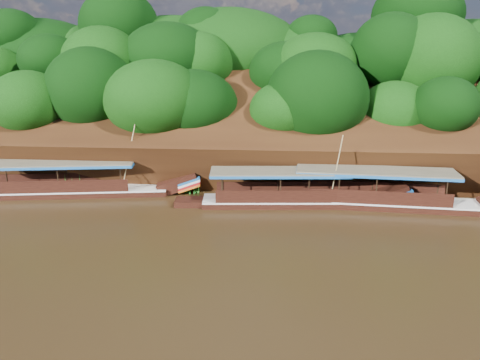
% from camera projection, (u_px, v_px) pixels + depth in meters
% --- Properties ---
extents(ground, '(160.00, 160.00, 0.00)m').
position_uv_depth(ground, '(246.00, 243.00, 26.87)').
color(ground, black).
rests_on(ground, ground).
extents(riverbank, '(120.00, 30.06, 19.40)m').
position_uv_depth(riverbank, '(261.00, 138.00, 48.18)').
color(riverbank, black).
rests_on(riverbank, ground).
extents(boat_0, '(16.55, 3.55, 5.94)m').
position_uv_depth(boat_0, '(399.00, 199.00, 32.69)').
color(boat_0, black).
rests_on(boat_0, ground).
extents(boat_1, '(14.76, 3.44, 5.67)m').
position_uv_depth(boat_1, '(300.00, 197.00, 33.29)').
color(boat_1, black).
rests_on(boat_1, ground).
extents(boat_2, '(16.60, 4.67, 5.85)m').
position_uv_depth(boat_2, '(86.00, 187.00, 35.68)').
color(boat_2, black).
rests_on(boat_2, ground).
extents(reeds, '(48.28, 2.39, 2.23)m').
position_uv_depth(reeds, '(216.00, 182.00, 36.13)').
color(reeds, '#1E701C').
rests_on(reeds, ground).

